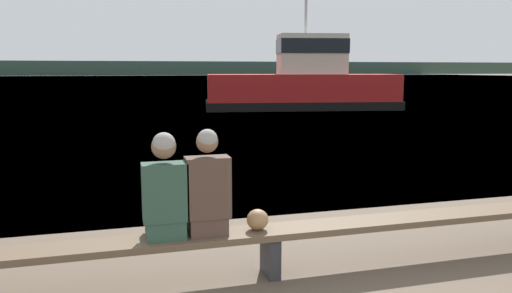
{
  "coord_description": "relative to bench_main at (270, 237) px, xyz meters",
  "views": [
    {
      "loc": [
        -1.48,
        -1.46,
        2.05
      ],
      "look_at": [
        0.65,
        6.09,
        0.83
      ],
      "focal_mm": 35.0,
      "sensor_mm": 36.0,
      "label": 1
    }
  ],
  "objects": [
    {
      "name": "water_surface",
      "position": [
        0.05,
        121.94,
        -0.4
      ],
      "size": [
        240.0,
        240.0,
        0.0
      ],
      "primitive_type": "plane",
      "color": "#426B8E",
      "rests_on": "ground"
    },
    {
      "name": "person_left",
      "position": [
        -1.02,
        0.0,
        0.53
      ],
      "size": [
        0.41,
        0.39,
        1.01
      ],
      "color": "#2D4C3D",
      "rests_on": "bench_main"
    },
    {
      "name": "bench_main",
      "position": [
        0.0,
        0.0,
        0.0
      ],
      "size": [
        7.79,
        0.4,
        0.48
      ],
      "color": "brown",
      "rests_on": "ground"
    },
    {
      "name": "far_shoreline",
      "position": [
        0.05,
        182.41,
        2.01
      ],
      "size": [
        600.0,
        12.0,
        4.81
      ],
      "primitive_type": "cube",
      "color": "#2D3D2D",
      "rests_on": "ground"
    },
    {
      "name": "shopping_bag",
      "position": [
        -0.13,
        0.01,
        0.18
      ],
      "size": [
        0.21,
        0.21,
        0.21
      ],
      "color": "#9E754C",
      "rests_on": "bench_main"
    },
    {
      "name": "person_right",
      "position": [
        -0.63,
        0.0,
        0.53
      ],
      "size": [
        0.41,
        0.38,
        1.02
      ],
      "color": "#4C382D",
      "rests_on": "bench_main"
    },
    {
      "name": "tugboat_red",
      "position": [
        7.95,
        19.67,
        0.8
      ],
      "size": [
        10.24,
        4.63,
        6.92
      ],
      "rotation": [
        0.0,
        0.0,
        1.4
      ],
      "color": "#A81919",
      "rests_on": "water_surface"
    }
  ]
}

